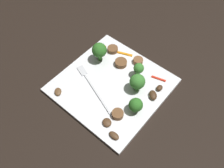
{
  "coord_description": "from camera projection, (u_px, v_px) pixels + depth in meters",
  "views": [
    {
      "loc": [
        -0.24,
        0.28,
        0.54
      ],
      "look_at": [
        0.0,
        0.0,
        0.01
      ],
      "focal_mm": 37.57,
      "sensor_mm": 36.0,
      "label": 1
    }
  ],
  "objects": [
    {
      "name": "ground_plane",
      "position": [
        112.0,
        86.0,
        0.65
      ],
      "size": [
        1.4,
        1.4,
        0.0
      ],
      "primitive_type": "plane",
      "color": "black"
    },
    {
      "name": "mushroom_4",
      "position": [
        159.0,
        88.0,
        0.63
      ],
      "size": [
        0.02,
        0.02,
        0.01
      ],
      "primitive_type": "ellipsoid",
      "rotation": [
        0.0,
        0.0,
        4.69
      ],
      "color": "#422B19",
      "rests_on": "plate"
    },
    {
      "name": "broccoli_floret_2",
      "position": [
        136.0,
        105.0,
        0.57
      ],
      "size": [
        0.04,
        0.04,
        0.05
      ],
      "color": "#347525",
      "rests_on": "plate"
    },
    {
      "name": "sausage_slice_2",
      "position": [
        138.0,
        61.0,
        0.68
      ],
      "size": [
        0.04,
        0.04,
        0.01
      ],
      "primitive_type": "cylinder",
      "rotation": [
        0.0,
        0.0,
        0.3
      ],
      "color": "brown",
      "rests_on": "plate"
    },
    {
      "name": "broccoli_floret_1",
      "position": [
        99.0,
        50.0,
        0.66
      ],
      "size": [
        0.04,
        0.04,
        0.06
      ],
      "color": "#347525",
      "rests_on": "plate"
    },
    {
      "name": "plate",
      "position": [
        112.0,
        85.0,
        0.65
      ],
      "size": [
        0.28,
        0.28,
        0.01
      ],
      "primitive_type": "cube",
      "color": "white",
      "rests_on": "ground_plane"
    },
    {
      "name": "pepper_strip_1",
      "position": [
        159.0,
        79.0,
        0.65
      ],
      "size": [
        0.04,
        0.02,
        0.0
      ],
      "primitive_type": "cube",
      "rotation": [
        0.0,
        0.0,
        3.42
      ],
      "color": "red",
      "rests_on": "plate"
    },
    {
      "name": "broccoli_floret_3",
      "position": [
        137.0,
        82.0,
        0.61
      ],
      "size": [
        0.04,
        0.04,
        0.06
      ],
      "color": "#408630",
      "rests_on": "plate"
    },
    {
      "name": "mushroom_3",
      "position": [
        114.0,
        136.0,
        0.55
      ],
      "size": [
        0.03,
        0.02,
        0.01
      ],
      "primitive_type": "ellipsoid",
      "rotation": [
        0.0,
        0.0,
        3.13
      ],
      "color": "#4C331E",
      "rests_on": "plate"
    },
    {
      "name": "sausage_slice_3",
      "position": [
        113.0,
        49.0,
        0.71
      ],
      "size": [
        0.04,
        0.04,
        0.01
      ],
      "primitive_type": "cylinder",
      "rotation": [
        0.0,
        0.0,
        0.8
      ],
      "color": "brown",
      "rests_on": "plate"
    },
    {
      "name": "pepper_strip_3",
      "position": [
        100.0,
        49.0,
        0.72
      ],
      "size": [
        0.02,
        0.04,
        0.0
      ],
      "primitive_type": "cube",
      "rotation": [
        0.0,
        0.0,
        1.31
      ],
      "color": "orange",
      "rests_on": "plate"
    },
    {
      "name": "pepper_strip_0",
      "position": [
        125.0,
        54.0,
        0.71
      ],
      "size": [
        0.05,
        0.02,
        0.0
      ],
      "primitive_type": "cube",
      "rotation": [
        0.0,
        0.0,
        0.38
      ],
      "color": "orange",
      "rests_on": "plate"
    },
    {
      "name": "broccoli_floret_0",
      "position": [
        139.0,
        69.0,
        0.64
      ],
      "size": [
        0.03,
        0.03,
        0.05
      ],
      "color": "#408630",
      "rests_on": "plate"
    },
    {
      "name": "mushroom_0",
      "position": [
        58.0,
        92.0,
        0.62
      ],
      "size": [
        0.03,
        0.03,
        0.01
      ],
      "primitive_type": "ellipsoid",
      "rotation": [
        0.0,
        0.0,
        5.61
      ],
      "color": "brown",
      "rests_on": "plate"
    },
    {
      "name": "sausage_slice_0",
      "position": [
        121.0,
        63.0,
        0.68
      ],
      "size": [
        0.04,
        0.04,
        0.01
      ],
      "primitive_type": "cylinder",
      "rotation": [
        0.0,
        0.0,
        1.5
      ],
      "color": "brown",
      "rests_on": "plate"
    },
    {
      "name": "mushroom_2",
      "position": [
        107.0,
        122.0,
        0.57
      ],
      "size": [
        0.03,
        0.03,
        0.01
      ],
      "primitive_type": "ellipsoid",
      "rotation": [
        0.0,
        0.0,
        5.89
      ],
      "color": "#4C331E",
      "rests_on": "plate"
    },
    {
      "name": "mushroom_1",
      "position": [
        153.0,
        95.0,
        0.62
      ],
      "size": [
        0.04,
        0.04,
        0.01
      ],
      "primitive_type": "ellipsoid",
      "rotation": [
        0.0,
        0.0,
        2.34
      ],
      "color": "#422B19",
      "rests_on": "plate"
    },
    {
      "name": "fork",
      "position": [
        92.0,
        85.0,
        0.64
      ],
      "size": [
        0.17,
        0.07,
        0.0
      ],
      "rotation": [
        0.0,
        0.0,
        -0.34
      ],
      "color": "silver",
      "rests_on": "plate"
    },
    {
      "name": "sausage_slice_1",
      "position": [
        118.0,
        114.0,
        0.58
      ],
      "size": [
        0.04,
        0.04,
        0.01
      ],
      "primitive_type": "cylinder",
      "rotation": [
        0.0,
        0.0,
        2.42
      ],
      "color": "brown",
      "rests_on": "plate"
    }
  ]
}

